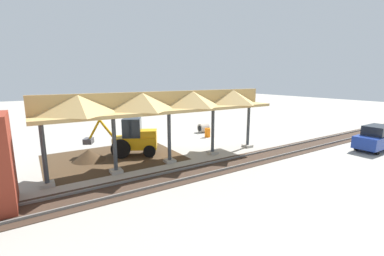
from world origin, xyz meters
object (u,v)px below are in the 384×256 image
(stop_sign, at_px, (213,120))
(backhoe, at_px, (133,139))
(concrete_pipe, at_px, (203,128))
(distant_parked_car, at_px, (376,138))
(traffic_barrel, at_px, (208,133))

(stop_sign, relative_size, backhoe, 0.42)
(concrete_pipe, relative_size, distant_parked_car, 0.24)
(backhoe, height_order, concrete_pipe, backhoe)
(stop_sign, distance_m, distant_parked_car, 13.91)
(backhoe, distance_m, concrete_pipe, 10.15)
(stop_sign, distance_m, concrete_pipe, 2.09)
(stop_sign, xyz_separation_m, concrete_pipe, (-0.15, -1.79, -1.07))
(concrete_pipe, relative_size, traffic_barrel, 1.11)
(concrete_pipe, bearing_deg, stop_sign, 85.15)
(backhoe, xyz_separation_m, traffic_barrel, (-8.30, -1.88, -0.81))
(backhoe, bearing_deg, stop_sign, -166.53)
(distant_parked_car, height_order, traffic_barrel, distant_parked_car)
(distant_parked_car, distance_m, traffic_barrel, 14.16)
(concrete_pipe, xyz_separation_m, distant_parked_car, (-7.79, 13.20, 0.50))
(concrete_pipe, bearing_deg, traffic_barrel, 64.68)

